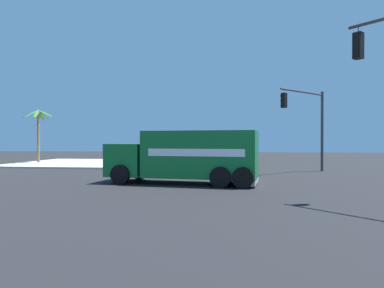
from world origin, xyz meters
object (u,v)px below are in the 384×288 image
traffic_light_secondary (309,117)px  palm_tree_far (38,125)px  delivery_truck (187,156)px  pickup_silver (180,159)px

traffic_light_secondary → palm_tree_far: (6.26, 23.99, -0.17)m
palm_tree_far → delivery_truck: bearing=-129.8°
delivery_truck → palm_tree_far: bearing=50.2°
delivery_truck → traffic_light_secondary: bearing=-45.3°
traffic_light_secondary → palm_tree_far: 24.80m
delivery_truck → palm_tree_far: (13.72, 16.44, 2.27)m
pickup_silver → palm_tree_far: bearing=75.8°
traffic_light_secondary → pickup_silver: 10.42m
delivery_truck → traffic_light_secondary: (7.46, -7.55, 2.43)m
pickup_silver → palm_tree_far: 15.15m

